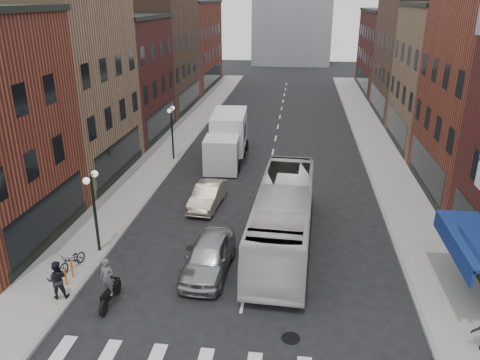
# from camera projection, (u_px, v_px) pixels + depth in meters

# --- Properties ---
(ground) EXTENTS (160.00, 160.00, 0.00)m
(ground) POSITION_uv_depth(u_px,v_px,m) (240.00, 317.00, 18.22)
(ground) COLOR black
(ground) RESTS_ON ground
(sidewalk_left) EXTENTS (3.00, 74.00, 0.15)m
(sidewalk_left) POSITION_uv_depth(u_px,v_px,m) (173.00, 144.00, 39.52)
(sidewalk_left) COLOR gray
(sidewalk_left) RESTS_ON ground
(sidewalk_right) EXTENTS (3.00, 74.00, 0.15)m
(sidewalk_right) POSITION_uv_depth(u_px,v_px,m) (379.00, 152.00, 37.52)
(sidewalk_right) COLOR gray
(sidewalk_right) RESTS_ON ground
(curb_left) EXTENTS (0.20, 74.00, 0.16)m
(curb_left) POSITION_uv_depth(u_px,v_px,m) (191.00, 145.00, 39.37)
(curb_left) COLOR gray
(curb_left) RESTS_ON ground
(curb_right) EXTENTS (0.20, 74.00, 0.16)m
(curb_right) POSITION_uv_depth(u_px,v_px,m) (360.00, 152.00, 37.73)
(curb_right) COLOR gray
(curb_right) RESTS_ON ground
(bldg_left_mid_a) EXTENTS (10.30, 10.20, 12.30)m
(bldg_left_mid_a) POSITION_uv_depth(u_px,v_px,m) (41.00, 87.00, 30.68)
(bldg_left_mid_a) COLOR #86644A
(bldg_left_mid_a) RESTS_ON ground
(bldg_left_mid_b) EXTENTS (10.30, 10.20, 10.30)m
(bldg_left_mid_b) POSITION_uv_depth(u_px,v_px,m) (103.00, 78.00, 40.28)
(bldg_left_mid_b) COLOR #4B1D1A
(bldg_left_mid_b) RESTS_ON ground
(bldg_left_far_a) EXTENTS (10.30, 12.20, 13.30)m
(bldg_left_far_a) POSITION_uv_depth(u_px,v_px,m) (142.00, 47.00, 49.90)
(bldg_left_far_a) COLOR #4E3727
(bldg_left_far_a) RESTS_ON ground
(bldg_left_far_b) EXTENTS (10.30, 16.20, 11.30)m
(bldg_left_far_b) POSITION_uv_depth(u_px,v_px,m) (176.00, 45.00, 63.20)
(bldg_left_far_b) COLOR maroon
(bldg_left_far_b) RESTS_ON ground
(bldg_right_mid_b) EXTENTS (10.30, 10.20, 11.30)m
(bldg_right_mid_b) POSITION_uv_depth(u_px,v_px,m) (468.00, 79.00, 36.58)
(bldg_right_mid_b) COLOR #86644A
(bldg_right_mid_b) RESTS_ON ground
(bldg_right_far_a) EXTENTS (10.30, 12.20, 12.30)m
(bldg_right_far_a) POSITION_uv_depth(u_px,v_px,m) (433.00, 56.00, 46.56)
(bldg_right_far_a) COLOR #4E3727
(bldg_right_far_a) RESTS_ON ground
(bldg_right_far_b) EXTENTS (10.30, 16.20, 10.30)m
(bldg_right_far_b) POSITION_uv_depth(u_px,v_px,m) (404.00, 52.00, 59.86)
(bldg_right_far_b) COLOR #4B1D1A
(bldg_right_far_b) RESTS_ON ground
(awning_blue) EXTENTS (1.80, 5.00, 0.78)m
(awning_blue) POSITION_uv_depth(u_px,v_px,m) (471.00, 240.00, 18.53)
(awning_blue) COLOR navy
(awning_blue) RESTS_ON ground
(streetlamp_near) EXTENTS (0.32, 1.22, 4.11)m
(streetlamp_near) POSITION_uv_depth(u_px,v_px,m) (93.00, 198.00, 21.73)
(streetlamp_near) COLOR black
(streetlamp_near) RESTS_ON ground
(streetlamp_far) EXTENTS (0.32, 1.22, 4.11)m
(streetlamp_far) POSITION_uv_depth(u_px,v_px,m) (172.00, 123.00, 34.66)
(streetlamp_far) COLOR black
(streetlamp_far) RESTS_ON ground
(bike_rack) EXTENTS (0.08, 0.68, 0.80)m
(bike_rack) POSITION_uv_depth(u_px,v_px,m) (69.00, 273.00, 20.12)
(bike_rack) COLOR #D8590C
(bike_rack) RESTS_ON sidewalk_left
(box_truck) EXTENTS (2.71, 8.06, 3.46)m
(box_truck) POSITION_uv_depth(u_px,v_px,m) (227.00, 139.00, 35.12)
(box_truck) COLOR silver
(box_truck) RESTS_ON ground
(motorcycle_rider) EXTENTS (0.61, 2.06, 2.10)m
(motorcycle_rider) POSITION_uv_depth(u_px,v_px,m) (108.00, 284.00, 18.58)
(motorcycle_rider) COLOR black
(motorcycle_rider) RESTS_ON ground
(transit_bus) EXTENTS (3.12, 11.35, 3.13)m
(transit_bus) POSITION_uv_depth(u_px,v_px,m) (283.00, 216.00, 23.03)
(transit_bus) COLOR silver
(transit_bus) RESTS_ON ground
(sedan_left_near) EXTENTS (2.09, 4.77, 1.60)m
(sedan_left_near) POSITION_uv_depth(u_px,v_px,m) (208.00, 256.00, 20.92)
(sedan_left_near) COLOR #A2A2A6
(sedan_left_near) RESTS_ON ground
(sedan_left_far) EXTENTS (1.79, 4.25, 1.36)m
(sedan_left_far) POSITION_uv_depth(u_px,v_px,m) (208.00, 196.00, 27.64)
(sedan_left_far) COLOR beige
(sedan_left_far) RESTS_ON ground
(parked_bicycle) EXTENTS (0.99, 1.68, 0.83)m
(parked_bicycle) POSITION_uv_depth(u_px,v_px,m) (72.00, 260.00, 21.06)
(parked_bicycle) COLOR black
(parked_bicycle) RESTS_ON sidewalk_left
(ped_left_solo) EXTENTS (0.91, 0.70, 1.66)m
(ped_left_solo) POSITION_uv_depth(u_px,v_px,m) (57.00, 280.00, 18.87)
(ped_left_solo) COLOR black
(ped_left_solo) RESTS_ON sidewalk_left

